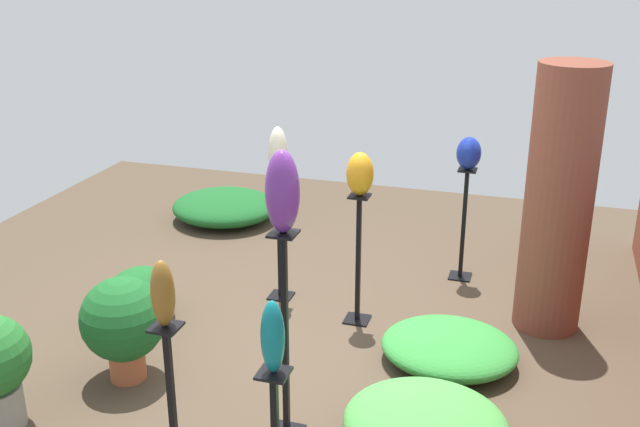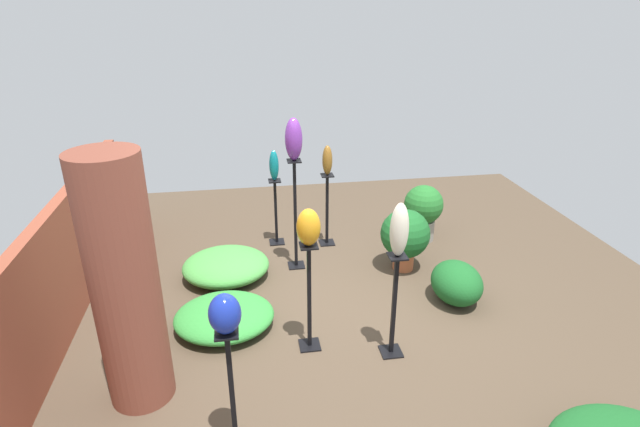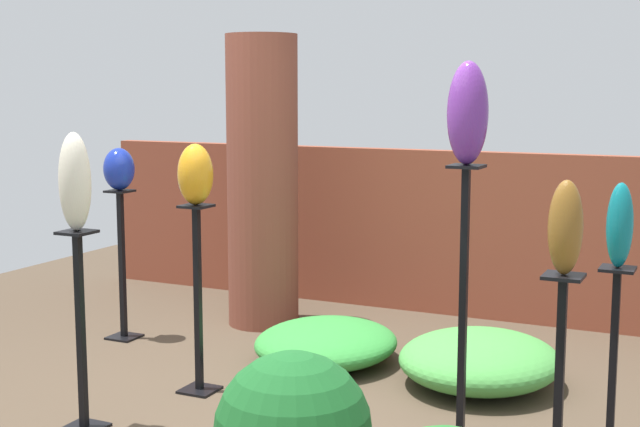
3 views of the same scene
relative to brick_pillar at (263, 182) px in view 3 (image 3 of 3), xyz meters
The scene contains 17 objects.
ground_plane 2.27m from the brick_pillar, 63.68° to the right, with size 8.00×8.00×0.00m, color #4C3D2D.
brick_wall_back 1.32m from the brick_pillar, 44.42° to the left, with size 5.60×0.12×1.27m, color brown.
brick_pillar is the anchor object (origin of this frame).
pedestal_bronze 3.29m from the brick_pillar, 38.61° to the right, with size 0.20×0.20×0.99m.
pedestal_cobalt 1.19m from the brick_pillar, 131.87° to the right, with size 0.20×0.20×1.05m.
pedestal_ivory 2.31m from the brick_pillar, 85.46° to the right, with size 0.20×0.20×1.04m.
pedestal_amber 1.63m from the brick_pillar, 75.07° to the right, with size 0.20×0.20×1.09m.
pedestal_teal 3.05m from the brick_pillar, 26.83° to the right, with size 0.20×0.20×0.91m.
pedestal_violet 2.53m from the brick_pillar, 37.89° to the right, with size 0.20×0.20×1.38m.
art_vase_bronze 3.24m from the brick_pillar, 38.61° to the right, with size 0.14×0.13×0.39m, color brown.
art_vase_cobalt 1.04m from the brick_pillar, 131.87° to the right, with size 0.21×0.22×0.29m, color #192D9E.
art_vase_ivory 2.24m from the brick_pillar, 85.46° to the right, with size 0.16×0.16×0.49m, color beige.
art_vase_amber 1.54m from the brick_pillar, 75.07° to the right, with size 0.20×0.21×0.34m, color orange.
art_vase_teal 2.98m from the brick_pillar, 26.83° to the right, with size 0.12×0.12×0.40m, color #0F727A.
art_vase_violet 2.56m from the brick_pillar, 37.89° to the right, with size 0.20×0.20×0.49m, color #6B2D8C.
foliage_bed_east 1.41m from the brick_pillar, 38.91° to the right, with size 0.89×1.01×0.26m, color #338C38.
foliage_bed_rear 2.15m from the brick_pillar, 20.26° to the right, with size 0.94×1.02×0.31m, color #479942.
Camera 3 is at (2.27, -3.86, 1.75)m, focal length 50.00 mm.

